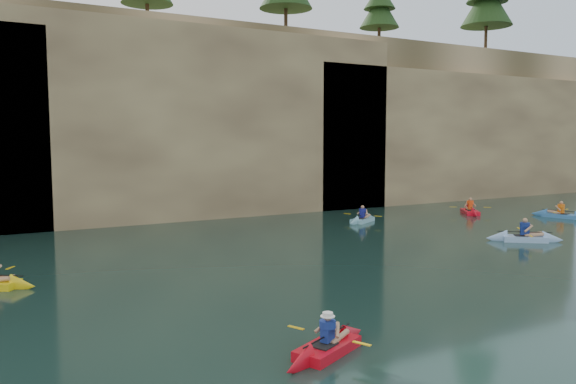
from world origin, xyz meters
TOP-DOWN VIEW (x-y plane):
  - ground at (0.00, 0.00)m, footprint 160.00×160.00m
  - cliff at (0.00, 30.00)m, footprint 70.00×16.00m
  - cliff_slab_center at (2.00, 22.60)m, footprint 24.00×2.40m
  - cliff_slab_east at (22.00, 22.60)m, footprint 26.00×2.40m
  - sea_cave_center at (-4.00, 21.95)m, footprint 3.50×1.00m
  - sea_cave_east at (10.00, 21.95)m, footprint 5.00×1.00m
  - main_kayaker at (-3.68, 1.27)m, footprint 3.07×1.94m
  - kayaker_ltblue_near at (11.41, 8.13)m, footprint 3.14×2.70m
  - kayaker_red_far at (16.35, 15.99)m, footprint 2.55×3.28m
  - kayaker_ltblue_mid at (8.49, 16.47)m, footprint 3.03×2.07m
  - kayaker_blue_east at (19.78, 12.21)m, footprint 2.33×3.50m

SIDE VIEW (x-z plane):
  - ground at x=0.00m, z-range 0.00..0.00m
  - kayaker_ltblue_mid at x=8.49m, z-range -0.44..0.73m
  - kayaker_blue_east at x=19.78m, z-range -0.46..0.76m
  - main_kayaker at x=-3.68m, z-range -0.42..0.72m
  - kayaker_red_far at x=16.35m, z-range -0.48..0.79m
  - kayaker_ltblue_near at x=11.41m, z-range -0.50..0.83m
  - sea_cave_center at x=-4.00m, z-range 0.00..3.20m
  - sea_cave_east at x=10.00m, z-range 0.00..4.50m
  - cliff_slab_east at x=22.00m, z-range 0.00..9.84m
  - cliff_slab_center at x=2.00m, z-range 0.00..11.40m
  - cliff at x=0.00m, z-range 0.00..12.00m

